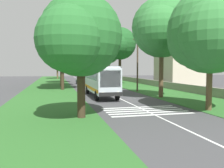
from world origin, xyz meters
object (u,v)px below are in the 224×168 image
Objects in this scene: roadside_tree_left_2 at (61,38)px; roadside_tree_left_4 at (60,52)px; utility_pole at (137,63)px; roadside_building at (179,68)px; roadside_tree_right_2 at (208,34)px; roadside_tree_left_1 at (59,42)px; roadside_tree_left_0 at (78,38)px; coach_bus at (100,79)px; roadside_tree_right_1 at (101,52)px; roadside_tree_right_0 at (160,29)px; trailing_car_1 at (81,81)px; trailing_car_0 at (102,82)px; roadside_tree_right_3 at (109,54)px; roadside_tree_right_4 at (119,44)px; roadside_tree_left_3 at (57,57)px.

roadside_tree_left_2 is 1.15× the size of roadside_tree_left_4.
roadside_building is at bearing -48.87° from utility_pole.
roadside_tree_left_1 is at bearing 21.60° from roadside_tree_right_2.
coach_bus is at bearing -17.66° from roadside_tree_left_0.
roadside_tree_right_0 is at bearing 178.73° from roadside_tree_right_1.
roadside_tree_right_2 is (-22.06, -11.21, -1.94)m from roadside_tree_left_2.
roadside_building is at bearing -90.45° from roadside_tree_left_1.
roadside_tree_left_1 reaches higher than roadside_tree_right_1.
roadside_tree_right_0 is (-26.59, -6.49, 7.43)m from trailing_car_1.
roadside_tree_right_1 is at bearing -23.28° from roadside_tree_left_2.
coach_bus is 0.94× the size of roadside_tree_left_1.
roadside_tree_left_2 is 1.29× the size of roadside_building.
trailing_car_0 is 22.12m from roadside_tree_right_0.
roadside_tree_right_0 reaches higher than roadside_tree_right_3.
roadside_tree_right_0 is at bearing 176.58° from roadside_tree_right_4.
coach_bus is 9.40m from roadside_tree_right_0.
roadside_tree_left_2 is at bearing 146.16° from roadside_tree_right_3.
roadside_tree_left_0 is 0.93× the size of roadside_tree_right_3.
roadside_tree_left_2 is at bearing 26.95° from roadside_tree_right_2.
roadside_building is at bearing -143.48° from roadside_tree_left_3.
roadside_tree_left_1 is 0.98× the size of roadside_tree_right_4.
trailing_car_1 is at bearing -34.15° from roadside_tree_left_1.
roadside_tree_right_0 is 8.92m from roadside_tree_right_2.
roadside_tree_right_2 is (-8.75, -0.15, -1.72)m from roadside_tree_right_0.
roadside_tree_left_1 is at bearing 42.50° from utility_pole.
trailing_car_0 is 0.42× the size of roadside_tree_right_2.
roadside_tree_left_2 is 1.04× the size of roadside_tree_right_0.
coach_bus is 1.34× the size of utility_pole.
roadside_building is (19.55, -13.61, -4.50)m from roadside_tree_right_0.
trailing_car_0 is 0.36× the size of roadside_tree_left_1.
trailing_car_0 is 6.96m from trailing_car_1.
roadside_tree_right_0 reaches higher than coach_bus.
trailing_car_1 is 10.73m from roadside_tree_right_3.
coach_bus is 13.55m from roadside_tree_left_0.
roadside_tree_left_0 is 10.75m from roadside_tree_right_2.
roadside_tree_left_3 is 1.06× the size of roadside_tree_right_2.
roadside_tree_right_1 is at bearing -11.15° from coach_bus.
roadside_tree_right_1 is 1.17× the size of roadside_tree_right_2.
roadside_tree_right_0 is 1.17× the size of roadside_tree_right_2.
roadside_building reaches higher than coach_bus.
roadside_tree_right_1 is at bearing -10.49° from trailing_car_0.
trailing_car_0 is 34.27m from roadside_tree_left_3.
roadside_tree_left_1 is 30.71m from roadside_tree_right_2.
trailing_car_1 is 0.36× the size of roadside_tree_right_0.
coach_bus is 23.55m from trailing_car_1.
roadside_tree_right_3 is 0.77× the size of roadside_tree_right_4.
roadside_tree_right_0 is (-20.64, -2.88, 7.43)m from trailing_car_0.
roadside_tree_left_4 is (-22.20, -0.59, 0.17)m from roadside_tree_left_3.
trailing_car_0 is at bearing -142.87° from roadside_tree_left_4.
roadside_tree_right_0 is 1.24× the size of roadside_building.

